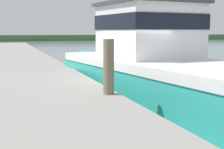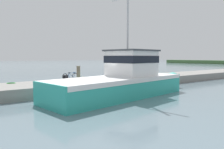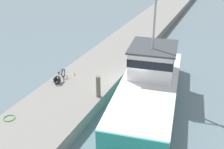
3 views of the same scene
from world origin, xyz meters
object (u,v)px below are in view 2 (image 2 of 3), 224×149
water_bottle_by_bike (83,78)px  bicycle_touring (69,76)px  mooring_post (78,75)px  fishing_boat_main (124,80)px

water_bottle_by_bike → bicycle_touring: bearing=-112.6°
mooring_post → bicycle_touring: bearing=167.5°
fishing_boat_main → bicycle_touring: fishing_boat_main is taller
bicycle_touring → water_bottle_by_bike: bicycle_touring is taller
bicycle_touring → water_bottle_by_bike: bearing=59.2°
fishing_boat_main → water_bottle_by_bike: 5.68m
bicycle_touring → water_bottle_by_bike: 1.36m
bicycle_touring → mooring_post: mooring_post is taller
fishing_boat_main → mooring_post: size_ratio=9.65×
mooring_post → water_bottle_by_bike: bearing=145.8°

